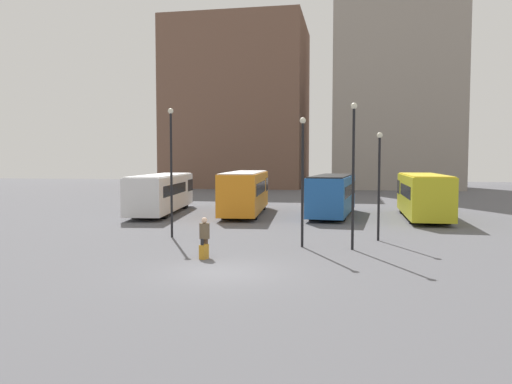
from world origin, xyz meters
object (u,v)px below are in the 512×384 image
traveler (204,233)px  lamp_post_0 (379,177)px  bus_0 (162,192)px  lamp_post_1 (303,172)px  bus_3 (423,194)px  lamp_post_2 (171,163)px  bus_1 (245,191)px  bus_2 (333,194)px  lamp_post_3 (353,165)px  suitcase (204,252)px

traveler → lamp_post_0: size_ratio=0.31×
bus_0 → lamp_post_1: size_ratio=2.02×
bus_3 → lamp_post_2: 18.02m
bus_1 → lamp_post_1: lamp_post_1 is taller
bus_1 → lamp_post_2: (-1.46, -11.62, 2.13)m
bus_3 → lamp_post_2: lamp_post_2 is taller
bus_2 → lamp_post_2: size_ratio=1.44×
bus_3 → lamp_post_3: lamp_post_3 is taller
suitcase → lamp_post_3: size_ratio=0.13×
bus_1 → lamp_post_1: 14.46m
bus_0 → lamp_post_3: lamp_post_3 is taller
lamp_post_0 → traveler: bearing=-142.9°
bus_0 → lamp_post_1: bearing=-145.1°
bus_1 → bus_2: size_ratio=1.14×
lamp_post_2 → lamp_post_1: bearing=-13.6°
bus_2 → lamp_post_0: (2.59, -10.70, 1.58)m
bus_1 → lamp_post_2: size_ratio=1.64×
bus_3 → suitcase: bus_3 is taller
traveler → lamp_post_0: (7.30, 5.51, 2.20)m
bus_1 → lamp_post_1: size_ratio=1.84×
bus_3 → lamp_post_3: bearing=160.2°
traveler → lamp_post_0: 9.41m
lamp_post_0 → lamp_post_2: (-10.43, -0.84, 0.66)m
bus_1 → suitcase: 16.95m
bus_2 → suitcase: bus_2 is taller
lamp_post_0 → lamp_post_3: 3.12m
bus_1 → bus_3: (12.51, -0.46, -0.06)m
lamp_post_0 → lamp_post_3: size_ratio=0.82×
lamp_post_3 → bus_2: bearing=95.6°
lamp_post_2 → lamp_post_3: (9.15, -1.93, -0.07)m
suitcase → traveler: bearing=28.9°
lamp_post_0 → lamp_post_1: lamp_post_1 is taller
traveler → lamp_post_2: lamp_post_2 is taller
lamp_post_2 → lamp_post_0: bearing=4.6°
bus_1 → bus_3: bearing=-96.9°
lamp_post_1 → suitcase: bearing=-136.0°
lamp_post_0 → lamp_post_1: (-3.54, -2.51, 0.30)m
traveler → lamp_post_2: (-3.13, 4.67, 2.86)m
bus_3 → lamp_post_3: 14.11m
bus_0 → lamp_post_3: size_ratio=1.84×
bus_2 → lamp_post_3: 13.72m
bus_2 → lamp_post_1: 13.38m
traveler → bus_0: bearing=42.5°
lamp_post_1 → lamp_post_3: 2.30m
lamp_post_0 → bus_1: bearing=129.8°
bus_1 → lamp_post_0: lamp_post_0 is taller
suitcase → lamp_post_3: bearing=-45.5°
bus_1 → bus_3: bus_1 is taller
lamp_post_0 → lamp_post_3: lamp_post_3 is taller
bus_2 → traveler: bus_2 is taller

